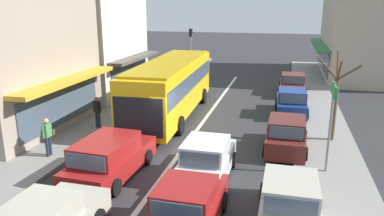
{
  "coord_description": "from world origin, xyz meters",
  "views": [
    {
      "loc": [
        4.26,
        -14.71,
        6.31
      ],
      "look_at": [
        -0.23,
        2.97,
        1.2
      ],
      "focal_mm": 35.0,
      "sensor_mm": 36.0,
      "label": 1
    }
  ],
  "objects_px": {
    "parked_hatchback_kerb_third": "(291,103)",
    "directional_road_sign": "(332,107)",
    "pedestrian_with_handbag_near": "(48,135)",
    "parked_hatchback_kerb_second": "(286,135)",
    "hatchback_adjacent_lane_lead": "(207,160)",
    "parked_sedan_kerb_rear": "(292,85)",
    "wagon_queue_gap_filler": "(110,158)",
    "parked_hatchback_kerb_front": "(289,202)",
    "traffic_light_downstreet": "(191,44)",
    "pedestrian_far_walker": "(168,72)",
    "sedan_queue_far_back": "(186,209)",
    "pedestrian_browsing_midblock": "(97,110)",
    "street_tree_right": "(335,102)",
    "city_bus": "(171,84)"
  },
  "relations": [
    {
      "from": "sedan_queue_far_back",
      "to": "parked_hatchback_kerb_third",
      "type": "relative_size",
      "value": 1.12
    },
    {
      "from": "city_bus",
      "to": "pedestrian_browsing_midblock",
      "type": "bearing_deg",
      "value": -131.65
    },
    {
      "from": "wagon_queue_gap_filler",
      "to": "pedestrian_with_handbag_near",
      "type": "relative_size",
      "value": 2.81
    },
    {
      "from": "hatchback_adjacent_lane_lead",
      "to": "parked_hatchback_kerb_front",
      "type": "relative_size",
      "value": 1.0
    },
    {
      "from": "city_bus",
      "to": "parked_hatchback_kerb_third",
      "type": "xyz_separation_m",
      "value": [
        6.7,
        2.07,
        -1.17
      ]
    },
    {
      "from": "wagon_queue_gap_filler",
      "to": "parked_hatchback_kerb_second",
      "type": "distance_m",
      "value": 7.7
    },
    {
      "from": "wagon_queue_gap_filler",
      "to": "parked_hatchback_kerb_third",
      "type": "relative_size",
      "value": 1.22
    },
    {
      "from": "directional_road_sign",
      "to": "pedestrian_with_handbag_near",
      "type": "bearing_deg",
      "value": -173.29
    },
    {
      "from": "sedan_queue_far_back",
      "to": "directional_road_sign",
      "type": "relative_size",
      "value": 1.17
    },
    {
      "from": "parked_hatchback_kerb_third",
      "to": "directional_road_sign",
      "type": "height_order",
      "value": "directional_road_sign"
    },
    {
      "from": "parked_hatchback_kerb_second",
      "to": "hatchback_adjacent_lane_lead",
      "type": "bearing_deg",
      "value": -128.91
    },
    {
      "from": "parked_sedan_kerb_rear",
      "to": "traffic_light_downstreet",
      "type": "xyz_separation_m",
      "value": [
        -8.82,
        4.84,
        2.19
      ]
    },
    {
      "from": "directional_road_sign",
      "to": "pedestrian_with_handbag_near",
      "type": "height_order",
      "value": "directional_road_sign"
    },
    {
      "from": "parked_sedan_kerb_rear",
      "to": "hatchback_adjacent_lane_lead",
      "type": "bearing_deg",
      "value": -102.08
    },
    {
      "from": "wagon_queue_gap_filler",
      "to": "pedestrian_far_walker",
      "type": "bearing_deg",
      "value": 100.38
    },
    {
      "from": "parked_hatchback_kerb_front",
      "to": "traffic_light_downstreet",
      "type": "distance_m",
      "value": 23.72
    },
    {
      "from": "parked_hatchback_kerb_third",
      "to": "traffic_light_downstreet",
      "type": "height_order",
      "value": "traffic_light_downstreet"
    },
    {
      "from": "traffic_light_downstreet",
      "to": "parked_hatchback_kerb_third",
      "type": "bearing_deg",
      "value": -49.62
    },
    {
      "from": "hatchback_adjacent_lane_lead",
      "to": "street_tree_right",
      "type": "bearing_deg",
      "value": 46.35
    },
    {
      "from": "wagon_queue_gap_filler",
      "to": "directional_road_sign",
      "type": "distance_m",
      "value": 8.43
    },
    {
      "from": "parked_hatchback_kerb_second",
      "to": "parked_sedan_kerb_rear",
      "type": "xyz_separation_m",
      "value": [
        0.32,
        11.24,
        -0.05
      ]
    },
    {
      "from": "wagon_queue_gap_filler",
      "to": "pedestrian_far_walker",
      "type": "xyz_separation_m",
      "value": [
        -2.98,
        16.27,
        0.32
      ]
    },
    {
      "from": "traffic_light_downstreet",
      "to": "pedestrian_with_handbag_near",
      "type": "height_order",
      "value": "traffic_light_downstreet"
    },
    {
      "from": "sedan_queue_far_back",
      "to": "hatchback_adjacent_lane_lead",
      "type": "bearing_deg",
      "value": 92.37
    },
    {
      "from": "pedestrian_far_walker",
      "to": "pedestrian_browsing_midblock",
      "type": "bearing_deg",
      "value": -90.28
    },
    {
      "from": "hatchback_adjacent_lane_lead",
      "to": "directional_road_sign",
      "type": "xyz_separation_m",
      "value": [
        4.37,
        1.43,
        1.97
      ]
    },
    {
      "from": "city_bus",
      "to": "parked_sedan_kerb_rear",
      "type": "xyz_separation_m",
      "value": [
        6.79,
        7.5,
        -1.22
      ]
    },
    {
      "from": "directional_road_sign",
      "to": "parked_hatchback_kerb_second",
      "type": "bearing_deg",
      "value": 126.29
    },
    {
      "from": "parked_hatchback_kerb_second",
      "to": "parked_sedan_kerb_rear",
      "type": "relative_size",
      "value": 0.89
    },
    {
      "from": "city_bus",
      "to": "parked_hatchback_kerb_second",
      "type": "distance_m",
      "value": 7.56
    },
    {
      "from": "traffic_light_downstreet",
      "to": "pedestrian_far_walker",
      "type": "distance_m",
      "value": 4.59
    },
    {
      "from": "parked_hatchback_kerb_third",
      "to": "pedestrian_browsing_midblock",
      "type": "distance_m",
      "value": 11.02
    },
    {
      "from": "street_tree_right",
      "to": "city_bus",
      "type": "bearing_deg",
      "value": 166.16
    },
    {
      "from": "parked_hatchback_kerb_second",
      "to": "directional_road_sign",
      "type": "height_order",
      "value": "directional_road_sign"
    },
    {
      "from": "sedan_queue_far_back",
      "to": "parked_hatchback_kerb_third",
      "type": "distance_m",
      "value": 13.1
    },
    {
      "from": "directional_road_sign",
      "to": "street_tree_right",
      "type": "xyz_separation_m",
      "value": [
        0.54,
        3.71,
        -0.73
      ]
    },
    {
      "from": "traffic_light_downstreet",
      "to": "pedestrian_far_walker",
      "type": "height_order",
      "value": "traffic_light_downstreet"
    },
    {
      "from": "wagon_queue_gap_filler",
      "to": "traffic_light_downstreet",
      "type": "xyz_separation_m",
      "value": [
        -2.14,
        20.41,
        2.11
      ]
    },
    {
      "from": "parked_hatchback_kerb_front",
      "to": "pedestrian_browsing_midblock",
      "type": "xyz_separation_m",
      "value": [
        -9.54,
        6.36,
        0.36
      ]
    },
    {
      "from": "pedestrian_browsing_midblock",
      "to": "parked_hatchback_kerb_third",
      "type": "bearing_deg",
      "value": 29.13
    },
    {
      "from": "street_tree_right",
      "to": "parked_hatchback_kerb_second",
      "type": "bearing_deg",
      "value": -141.79
    },
    {
      "from": "parked_hatchback_kerb_second",
      "to": "traffic_light_downstreet",
      "type": "xyz_separation_m",
      "value": [
        -8.5,
        16.07,
        2.15
      ]
    },
    {
      "from": "hatchback_adjacent_lane_lead",
      "to": "pedestrian_with_handbag_near",
      "type": "distance_m",
      "value": 6.79
    },
    {
      "from": "parked_hatchback_kerb_third",
      "to": "pedestrian_with_handbag_near",
      "type": "relative_size",
      "value": 2.3
    },
    {
      "from": "parked_sedan_kerb_rear",
      "to": "traffic_light_downstreet",
      "type": "height_order",
      "value": "traffic_light_downstreet"
    },
    {
      "from": "city_bus",
      "to": "parked_hatchback_kerb_front",
      "type": "distance_m",
      "value": 11.75
    },
    {
      "from": "wagon_queue_gap_filler",
      "to": "pedestrian_far_walker",
      "type": "distance_m",
      "value": 16.54
    },
    {
      "from": "wagon_queue_gap_filler",
      "to": "parked_hatchback_kerb_second",
      "type": "bearing_deg",
      "value": 34.33
    },
    {
      "from": "directional_road_sign",
      "to": "pedestrian_far_walker",
      "type": "xyz_separation_m",
      "value": [
        -10.86,
        14.01,
        -1.61
      ]
    },
    {
      "from": "wagon_queue_gap_filler",
      "to": "street_tree_right",
      "type": "distance_m",
      "value": 10.4
    }
  ]
}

